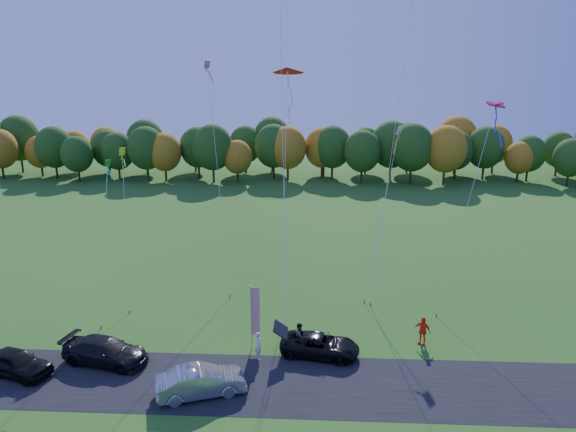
{
  "coord_description": "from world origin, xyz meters",
  "views": [
    {
      "loc": [
        1.77,
        -29.02,
        16.39
      ],
      "look_at": [
        0.0,
        6.0,
        7.0
      ],
      "focal_mm": 32.0,
      "sensor_mm": 36.0,
      "label": 1
    }
  ],
  "objects_px": {
    "black_suv": "(320,345)",
    "person_east": "(422,330)",
    "feather_flag": "(255,310)",
    "silver_sedan": "(201,382)"
  },
  "relations": [
    {
      "from": "silver_sedan",
      "to": "feather_flag",
      "type": "relative_size",
      "value": 1.13
    },
    {
      "from": "silver_sedan",
      "to": "feather_flag",
      "type": "height_order",
      "value": "feather_flag"
    },
    {
      "from": "black_suv",
      "to": "feather_flag",
      "type": "bearing_deg",
      "value": 90.94
    },
    {
      "from": "person_east",
      "to": "feather_flag",
      "type": "xyz_separation_m",
      "value": [
        -10.58,
        -1.06,
        1.64
      ]
    },
    {
      "from": "black_suv",
      "to": "person_east",
      "type": "xyz_separation_m",
      "value": [
        6.52,
        1.71,
        0.26
      ]
    },
    {
      "from": "silver_sedan",
      "to": "person_east",
      "type": "height_order",
      "value": "person_east"
    },
    {
      "from": "person_east",
      "to": "feather_flag",
      "type": "relative_size",
      "value": 0.44
    },
    {
      "from": "silver_sedan",
      "to": "person_east",
      "type": "xyz_separation_m",
      "value": [
        12.91,
        6.12,
        0.14
      ]
    },
    {
      "from": "black_suv",
      "to": "person_east",
      "type": "relative_size",
      "value": 2.6
    },
    {
      "from": "person_east",
      "to": "feather_flag",
      "type": "distance_m",
      "value": 10.76
    }
  ]
}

